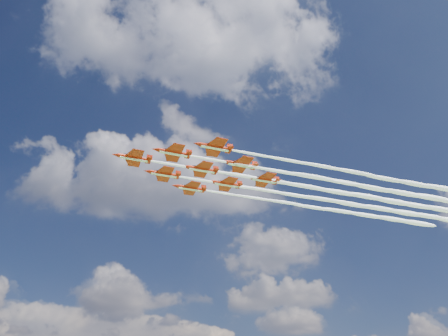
{
  "coord_description": "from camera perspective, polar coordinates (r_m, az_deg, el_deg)",
  "views": [
    {
      "loc": [
        11.04,
        -125.03,
        4.0
      ],
      "look_at": [
        13.67,
        -6.04,
        73.15
      ],
      "focal_mm": 35.0,
      "sensor_mm": 36.0,
      "label": 1
    }
  ],
  "objects": [
    {
      "name": "jet_row3_port",
      "position": [
        145.84,
        15.76,
        -0.42
      ],
      "size": [
        93.51,
        33.65,
        3.03
      ],
      "rotation": [
        0.0,
        0.0,
        0.31
      ],
      "color": "#A81E09"
    },
    {
      "name": "jet_row2_port",
      "position": [
        145.56,
        10.76,
        -1.03
      ],
      "size": [
        93.51,
        33.65,
        3.03
      ],
      "rotation": [
        0.0,
        0.0,
        0.31
      ],
      "color": "#A81E09"
    },
    {
      "name": "jet_tail",
      "position": [
        167.54,
        19.43,
        -3.81
      ],
      "size": [
        93.51,
        33.65,
        3.03
      ],
      "rotation": [
        0.0,
        0.0,
        0.31
      ],
      "color": "#A81E09"
    },
    {
      "name": "jet_row2_starb",
      "position": [
        156.19,
        8.38,
        -3.36
      ],
      "size": [
        93.51,
        33.65,
        3.03
      ],
      "rotation": [
        0.0,
        0.0,
        0.31
      ],
      "color": "#A81E09"
    },
    {
      "name": "jet_row4_port",
      "position": [
        156.54,
        17.72,
        -2.23
      ],
      "size": [
        93.51,
        33.65,
        3.03
      ],
      "rotation": [
        0.0,
        0.0,
        0.31
      ],
      "color": "#A81E09"
    },
    {
      "name": "jet_row4_starb",
      "position": [
        166.47,
        15.07,
        -4.36
      ],
      "size": [
        93.51,
        33.65,
        3.03
      ],
      "rotation": [
        0.0,
        0.0,
        0.31
      ],
      "color": "#A81E09"
    },
    {
      "name": "jet_row3_centre",
      "position": [
        155.84,
        13.06,
        -2.81
      ],
      "size": [
        93.51,
        33.65,
        3.03
      ],
      "rotation": [
        0.0,
        0.0,
        0.31
      ],
      "color": "#A81E09"
    },
    {
      "name": "jet_row3_starb",
      "position": [
        166.38,
        10.68,
        -4.89
      ],
      "size": [
        93.51,
        33.65,
        3.03
      ],
      "rotation": [
        0.0,
        0.0,
        0.31
      ],
      "color": "#A81E09"
    },
    {
      "name": "jet_lead",
      "position": [
        146.41,
        5.78,
        -1.62
      ],
      "size": [
        93.51,
        33.65,
        3.03
      ],
      "rotation": [
        0.0,
        0.0,
        0.31
      ],
      "color": "#A81E09"
    }
  ]
}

